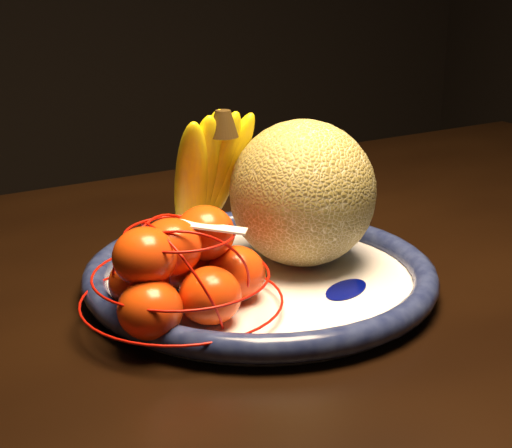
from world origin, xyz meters
name	(u,v)px	position (x,y,z in m)	size (l,w,h in m)	color
dining_table	(372,292)	(0.09, 0.02, 0.65)	(1.55, 1.03, 0.73)	black
fruit_bowl	(260,276)	(-0.12, -0.07, 0.75)	(0.37, 0.37, 0.03)	white
cantaloupe	(303,193)	(-0.06, -0.05, 0.82)	(0.16, 0.16, 0.16)	olive
banana_bunch	(205,177)	(-0.15, 0.01, 0.84)	(0.12, 0.12, 0.19)	#FFDF00
mandarin_bag	(181,272)	(-0.23, -0.11, 0.79)	(0.24, 0.24, 0.12)	#FF4402
price_tag	(208,227)	(-0.20, -0.12, 0.83)	(0.07, 0.03, 0.00)	white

